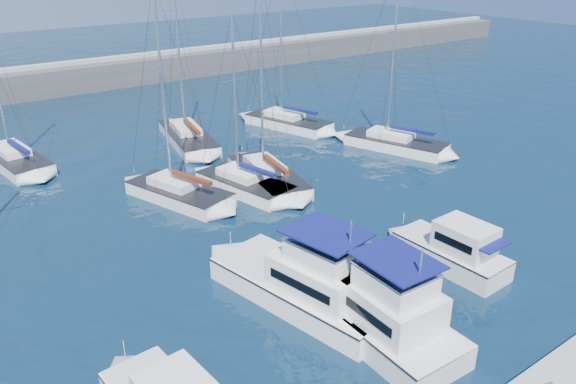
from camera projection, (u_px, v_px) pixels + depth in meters
ground at (355, 277)px, 29.92m from camera, size 220.00×220.00×0.00m
breakwater at (64, 82)px, 67.88m from camera, size 160.00×6.00×4.45m
motor_yacht_port_inner at (310, 283)px, 27.27m from camera, size 5.56×10.23×4.69m
motor_yacht_stbd_inner at (378, 312)px, 25.15m from camera, size 3.92×9.22×4.69m
motor_yacht_stbd_outer at (455, 252)px, 30.47m from camera, size 2.76×6.35×3.20m
sailboat_mid_b at (179, 193)px, 38.76m from camera, size 5.30×8.38×14.69m
sailboat_mid_c at (245, 184)px, 40.20m from camera, size 4.45×7.97×12.58m
sailboat_mid_d at (268, 176)px, 41.62m from camera, size 4.71×9.15×15.37m
sailboat_mid_e at (396, 143)px, 48.50m from camera, size 5.75×9.16×15.94m
sailboat_back_a at (15, 159)px, 44.88m from camera, size 4.14×9.26×14.38m
sailboat_back_b at (188, 137)px, 50.10m from camera, size 5.14×10.31×17.79m
sailboat_back_c at (288, 122)px, 54.32m from camera, size 5.39×9.10×15.93m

